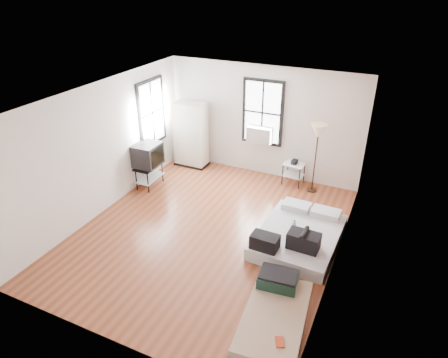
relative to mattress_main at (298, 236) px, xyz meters
The scene contains 8 objects.
ground 1.80m from the mattress_main, 167.05° to the right, with size 6.00×6.00×0.00m, color brown.
room_shell 2.17m from the mattress_main, behind, with size 5.02×6.02×2.80m.
mattress_main is the anchor object (origin of this frame).
mattress_bare 1.91m from the mattress_main, 84.92° to the right, with size 1.08×1.82×0.37m.
wardrobe 4.31m from the mattress_main, 148.11° to the left, with size 0.88×0.51×1.74m.
side_table 2.46m from the mattress_main, 108.66° to the left, with size 0.53×0.44×0.65m.
floor_lamp 2.55m from the mattress_main, 96.89° to the left, with size 0.36×0.36×1.70m.
tv_stand 4.08m from the mattress_main, 169.27° to the left, with size 0.57×0.80×1.11m.
Camera 1 is at (3.10, -5.96, 4.78)m, focal length 32.00 mm.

